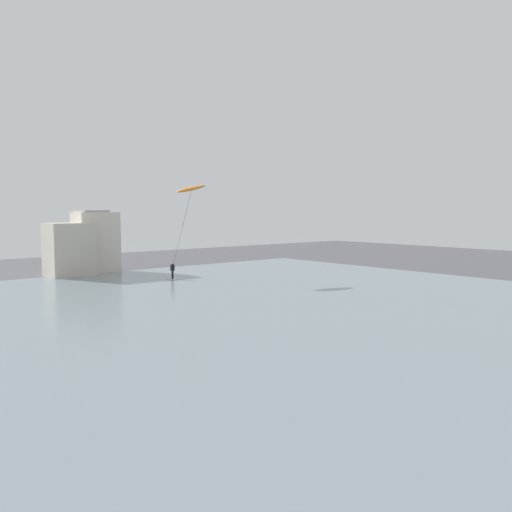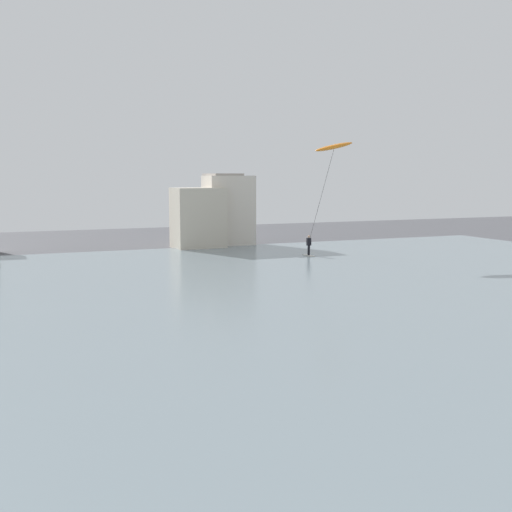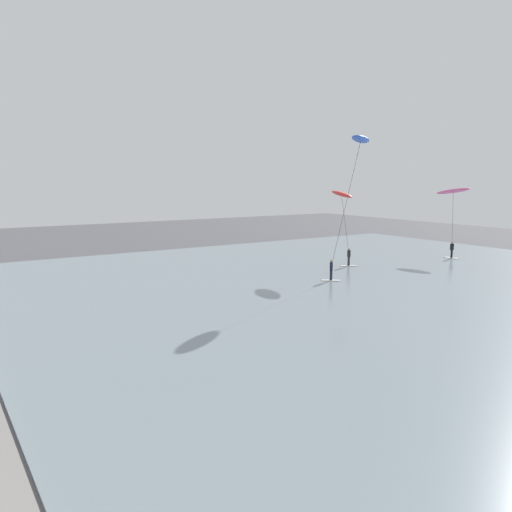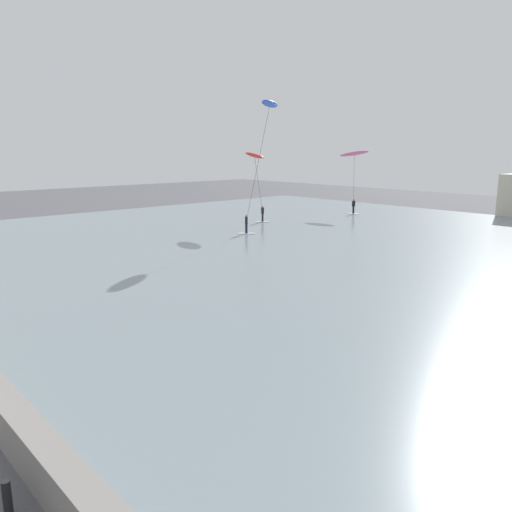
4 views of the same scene
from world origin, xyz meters
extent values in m
cube|color=gray|center=(0.00, 30.09, 0.05)|extent=(84.00, 52.00, 0.10)
cube|color=beige|center=(12.25, 56.06, 2.70)|extent=(4.33, 3.61, 5.41)
cube|color=#A89E93|center=(15.26, 57.80, 3.34)|extent=(2.77, 3.88, 6.68)
cube|color=beige|center=(15.56, 57.12, 3.24)|extent=(4.29, 3.09, 6.48)
cube|color=silver|center=(18.47, 46.49, 0.13)|extent=(0.45, 1.40, 0.06)
cylinder|color=black|center=(18.47, 46.49, 0.55)|extent=(0.20, 0.20, 0.78)
cube|color=black|center=(18.47, 46.49, 1.24)|extent=(0.34, 0.22, 0.60)
sphere|color=tan|center=(18.47, 46.49, 1.65)|extent=(0.20, 0.20, 0.20)
cylinder|color=#333333|center=(19.33, 46.09, 4.88)|extent=(1.75, 0.83, 7.39)
ellipsoid|color=orange|center=(20.19, 45.69, 8.72)|extent=(3.64, 1.57, 1.13)
camera|label=1|loc=(-8.72, 2.19, 6.83)|focal=38.04mm
camera|label=2|loc=(-4.94, 1.42, 6.46)|focal=44.76mm
camera|label=3|loc=(10.25, 2.19, 7.80)|focal=36.20mm
camera|label=4|loc=(13.06, 0.18, 7.15)|focal=35.82mm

